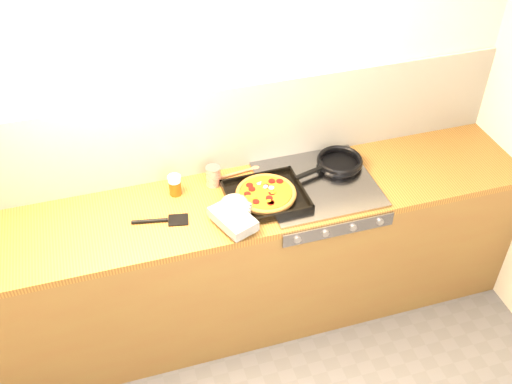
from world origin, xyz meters
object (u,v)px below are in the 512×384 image
object	(u,v)px
pizza_on_tray	(256,200)
frying_pan	(339,162)
juice_glass	(175,185)
tomato_can	(213,176)

from	to	relation	value
pizza_on_tray	frying_pan	distance (m)	0.56
pizza_on_tray	juice_glass	world-z (taller)	juice_glass
pizza_on_tray	juice_glass	xyz separation A→B (m)	(-0.38, 0.22, 0.01)
tomato_can	juice_glass	world-z (taller)	juice_glass
frying_pan	tomato_can	bearing A→B (deg)	175.14
tomato_can	juice_glass	xyz separation A→B (m)	(-0.21, -0.02, 0.00)
tomato_can	juice_glass	size ratio (longest dim) A/B	0.99
tomato_can	juice_glass	distance (m)	0.21
tomato_can	pizza_on_tray	bearing A→B (deg)	-55.25
frying_pan	juice_glass	world-z (taller)	juice_glass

